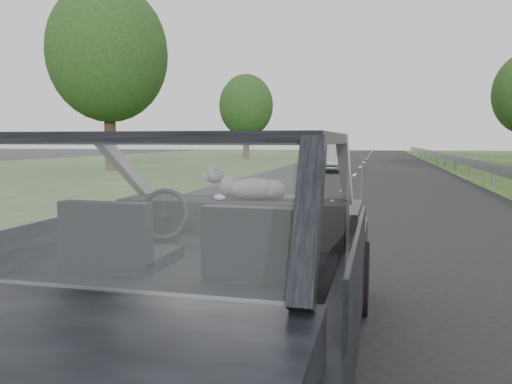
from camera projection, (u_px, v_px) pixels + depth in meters
The scene contains 10 objects.
ground at pixel (205, 375), 3.01m from camera, with size 140.00×140.00×0.00m, color #282828.
subject_car at pixel (204, 257), 2.94m from camera, with size 1.80×4.00×1.45m, color black.
dashboard at pixel (234, 220), 3.53m from camera, with size 1.58×0.45×0.30m, color black.
driver_seat at pixel (116, 238), 2.74m from camera, with size 0.50×0.72×0.42m, color black.
passenger_seat at pixel (258, 245), 2.54m from camera, with size 0.50×0.72×0.42m, color black.
steering_wheel at pixel (164, 214), 3.33m from camera, with size 0.36×0.36×0.04m, color black.
cat at pixel (253, 188), 3.44m from camera, with size 0.58×0.18×0.26m, color gray.
other_car at pixel (329, 157), 22.84m from camera, with size 1.59×4.03×1.33m, color #A5A7AA.
tree_5 at pixel (109, 81), 22.92m from camera, with size 5.47×5.47×8.28m, color #1A3812, non-canonical shape.
tree_6 at pixel (246, 118), 37.81m from camera, with size 4.09×4.09×6.20m, color #1A3812, non-canonical shape.
Camera 1 is at (1.00, -2.72, 1.41)m, focal length 35.00 mm.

